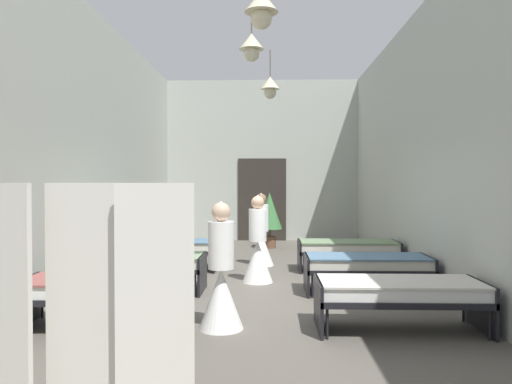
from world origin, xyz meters
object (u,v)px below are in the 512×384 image
object	(u,v)px
potted_plant	(269,213)
privacy_screen	(80,338)
patient_seated_primary	(131,253)
bed_right_row_1	(367,264)
nurse_near_aisle	(221,283)
bed_left_row_1	(143,263)
bed_left_row_0	(101,290)
bed_right_row_2	(348,248)
nurse_mid_aisle	(261,240)
bed_right_row_0	(399,292)
nurse_far_aisle	(258,251)
bed_left_row_2	(169,247)

from	to	relation	value
potted_plant	privacy_screen	bearing A→B (deg)	-95.73
patient_seated_primary	bed_right_row_1	bearing A→B (deg)	31.01
bed_right_row_1	nurse_near_aisle	bearing A→B (deg)	-137.07
bed_left_row_1	bed_left_row_0	bearing A→B (deg)	-90.00
bed_right_row_2	nurse_mid_aisle	bearing A→B (deg)	162.13
bed_right_row_0	bed_right_row_1	distance (m)	1.90
bed_right_row_2	nurse_far_aisle	xyz separation A→B (m)	(-1.71, -1.15, 0.09)
bed_right_row_0	bed_left_row_1	xyz separation A→B (m)	(-3.48, 1.90, 0.00)
bed_left_row_0	potted_plant	distance (m)	7.31
bed_left_row_0	patient_seated_primary	distance (m)	0.55
bed_left_row_1	patient_seated_primary	xyz separation A→B (m)	(0.35, -1.88, 0.43)
bed_right_row_2	nurse_far_aisle	distance (m)	2.06
bed_left_row_0	bed_right_row_0	distance (m)	3.48
potted_plant	bed_left_row_1	bearing A→B (deg)	-110.91
bed_left_row_0	bed_left_row_2	size ratio (longest dim) A/B	1.00
bed_left_row_0	patient_seated_primary	world-z (taller)	patient_seated_primary
bed_right_row_1	potted_plant	size ratio (longest dim) A/B	1.32
nurse_near_aisle	potted_plant	world-z (taller)	nurse_near_aisle
nurse_far_aisle	privacy_screen	distance (m)	5.75
bed_right_row_2	patient_seated_primary	distance (m)	4.92
nurse_far_aisle	nurse_mid_aisle	bearing A→B (deg)	-112.74
nurse_far_aisle	bed_left_row_2	bearing A→B (deg)	-54.82
bed_left_row_2	nurse_far_aisle	bearing A→B (deg)	-32.92
bed_right_row_0	patient_seated_primary	bearing A→B (deg)	179.61
bed_right_row_1	privacy_screen	xyz separation A→B (m)	(-2.53, -4.93, 0.41)
patient_seated_primary	bed_left_row_1	bearing A→B (deg)	100.55
bed_right_row_1	nurse_far_aisle	size ratio (longest dim) A/B	1.28
bed_right_row_1	privacy_screen	bearing A→B (deg)	-117.13
bed_right_row_1	bed_left_row_2	xyz separation A→B (m)	(-3.48, 1.90, 0.00)
bed_left_row_2	nurse_mid_aisle	size ratio (longest dim) A/B	1.28
privacy_screen	bed_left_row_0	bearing A→B (deg)	112.45
privacy_screen	nurse_far_aisle	bearing A→B (deg)	86.83
bed_right_row_1	nurse_mid_aisle	bearing A→B (deg)	124.55
nurse_mid_aisle	nurse_far_aisle	world-z (taller)	same
nurse_mid_aisle	bed_right_row_0	bearing A→B (deg)	133.86
bed_right_row_2	bed_right_row_1	bearing A→B (deg)	-90.00
bed_right_row_2	potted_plant	size ratio (longest dim) A/B	1.32
bed_left_row_0	patient_seated_primary	bearing A→B (deg)	3.47
bed_left_row_0	patient_seated_primary	size ratio (longest dim) A/B	2.37
patient_seated_primary	privacy_screen	size ratio (longest dim) A/B	0.47
nurse_mid_aisle	bed_left_row_0	bearing A→B (deg)	90.24
bed_right_row_1	privacy_screen	size ratio (longest dim) A/B	1.12
bed_left_row_0	potted_plant	size ratio (longest dim) A/B	1.32
bed_right_row_0	privacy_screen	size ratio (longest dim) A/B	1.12
patient_seated_primary	bed_right_row_2	bearing A→B (deg)	50.41
nurse_near_aisle	potted_plant	size ratio (longest dim) A/B	1.03
nurse_far_aisle	nurse_near_aisle	bearing A→B (deg)	60.60
nurse_far_aisle	privacy_screen	xyz separation A→B (m)	(-0.82, -5.68, 0.32)
bed_right_row_1	patient_seated_primary	xyz separation A→B (m)	(-3.13, -1.88, 0.43)
bed_left_row_0	nurse_near_aisle	size ratio (longest dim) A/B	1.28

